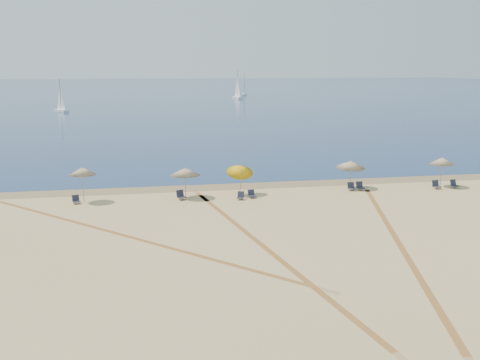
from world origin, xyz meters
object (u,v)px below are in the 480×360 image
Objects in this scene: umbrella_1 at (82,171)px; chair_6 at (351,187)px; chair_7 at (360,186)px; umbrella_5 at (442,161)px; umbrella_3 at (240,169)px; chair_4 at (241,196)px; sailboat_1 at (237,90)px; chair_9 at (454,184)px; sailboat_2 at (61,102)px; sailboat_0 at (244,88)px; chair_5 at (252,194)px; chair_8 at (436,185)px; umbrella_4 at (351,164)px; chair_3 at (181,195)px; chair_2 at (76,200)px; umbrella_2 at (185,172)px.

umbrella_1 reaches higher than chair_6.
umbrella_5 is at bearing -4.21° from chair_7.
umbrella_3 reaches higher than chair_4.
chair_9 is at bearing -103.23° from sailboat_1.
umbrella_3 is 1.07× the size of umbrella_5.
sailboat_2 is at bearing 106.77° from chair_7.
umbrella_1 is 28.52m from umbrella_5.
umbrella_5 is at bearing -78.85° from sailboat_0.
sailboat_0 reaches higher than chair_5.
chair_5 is at bearing 168.04° from chair_9.
umbrella_3 is 16.19m from chair_8.
chair_7 is (0.57, -0.74, -1.68)m from umbrella_4.
umbrella_1 is 3.09× the size of chair_3.
chair_5 is at bearing -167.73° from umbrella_4.
chair_6 is (20.72, -0.01, -2.01)m from umbrella_1.
umbrella_3 reaches higher than chair_8.
chair_8 is at bearing -79.12° from sailboat_0.
umbrella_3 reaches higher than umbrella_1.
umbrella_5 is 3.51× the size of chair_2.
umbrella_3 is 9.21m from chair_6.
umbrella_1 is 20.81m from chair_6.
chair_8 is 95.61m from sailboat_2.
chair_9 is (29.37, -0.67, -2.00)m from umbrella_1.
sailboat_2 is at bearing 114.49° from umbrella_5.
umbrella_4 is 1.92m from chair_7.
umbrella_4 is 21.55m from chair_2.
sailboat_2 is at bearing -114.29° from sailboat_0.
sailboat_2 is at bearing 113.00° from chair_8.
chair_2 is 1.06× the size of chair_6.
sailboat_1 reaches higher than umbrella_3.
chair_6 is (8.36, 1.06, 0.01)m from chair_5.
umbrella_2 is 4.56m from chair_4.
umbrella_3 is at bearing 164.18° from chair_9.
chair_6 reaches higher than chair_4.
sailboat_0 reaches higher than chair_3.
chair_5 is 8.43m from chair_6.
umbrella_3 is 3.98× the size of chair_6.
umbrella_5 is (28.52, -0.00, -0.15)m from umbrella_1.
sailboat_2 is at bearing 101.99° from umbrella_2.
umbrella_4 is 0.28× the size of sailboat_1.
chair_3 is 4.45m from chair_4.
sailboat_2 is (-22.65, 86.61, 0.13)m from umbrella_3.
chair_6 is 130.19m from sailboat_1.
chair_9 is at bearing -24.53° from chair_3.
sailboat_2 is at bearing -148.10° from sailboat_1.
chair_3 is at bearing -86.86° from sailboat_0.
umbrella_1 is 11.68m from umbrella_3.
umbrella_1 is at bearing 165.39° from chair_9.
chair_3 is at bearing -174.23° from umbrella_4.
chair_5 is 90.85m from sailboat_2.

